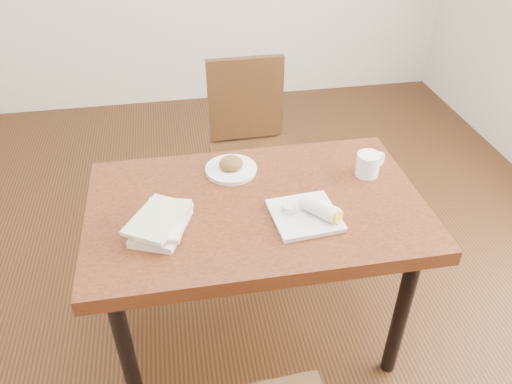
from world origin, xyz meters
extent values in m
cube|color=#472814|center=(0.00, 0.00, -0.01)|extent=(4.00, 5.00, 0.01)
cube|color=brown|center=(0.00, 0.00, 0.72)|extent=(1.25, 0.77, 0.06)
cylinder|color=black|center=(-0.53, -0.29, 0.34)|extent=(0.06, 0.06, 0.69)
cylinder|color=black|center=(0.53, -0.29, 0.34)|extent=(0.06, 0.06, 0.69)
cylinder|color=black|center=(-0.53, 0.29, 0.34)|extent=(0.06, 0.06, 0.69)
cylinder|color=black|center=(0.53, 0.29, 0.34)|extent=(0.06, 0.06, 0.69)
cylinder|color=#452C13|center=(0.29, 0.91, 0.23)|extent=(0.04, 0.04, 0.45)
cylinder|color=#452C13|center=(-0.07, 0.91, 0.23)|extent=(0.04, 0.04, 0.45)
cylinder|color=#452C13|center=(0.30, 0.55, 0.23)|extent=(0.04, 0.04, 0.45)
cylinder|color=#452C13|center=(-0.06, 0.55, 0.23)|extent=(0.04, 0.04, 0.45)
cube|color=#452C13|center=(0.11, 0.73, 0.47)|extent=(0.43, 0.43, 0.04)
cube|color=#452C13|center=(0.11, 0.92, 0.73)|extent=(0.40, 0.05, 0.45)
cylinder|color=white|center=(-0.06, 0.22, 0.76)|extent=(0.21, 0.21, 0.01)
cylinder|color=white|center=(-0.06, 0.22, 0.77)|extent=(0.21, 0.21, 0.01)
ellipsoid|color=#B27538|center=(-0.06, 0.22, 0.79)|extent=(0.12, 0.12, 0.05)
cylinder|color=white|center=(0.47, 0.11, 0.80)|extent=(0.09, 0.09, 0.09)
torus|color=white|center=(0.52, 0.13, 0.80)|extent=(0.08, 0.04, 0.08)
cylinder|color=tan|center=(0.47, 0.11, 0.84)|extent=(0.08, 0.08, 0.01)
cylinder|color=#F2E5CC|center=(0.47, 0.11, 0.84)|extent=(0.06, 0.06, 0.00)
cube|color=white|center=(0.16, -0.12, 0.76)|extent=(0.25, 0.25, 0.01)
cube|color=white|center=(0.16, -0.12, 0.77)|extent=(0.25, 0.25, 0.01)
cylinder|color=white|center=(0.21, -0.13, 0.80)|extent=(0.14, 0.15, 0.06)
cylinder|color=yellow|center=(0.25, -0.19, 0.80)|extent=(0.05, 0.05, 0.05)
cylinder|color=silver|center=(0.10, -0.09, 0.78)|extent=(0.05, 0.05, 0.03)
cylinder|color=red|center=(0.10, -0.09, 0.79)|extent=(0.04, 0.04, 0.01)
cube|color=white|center=(-0.35, -0.09, 0.76)|extent=(0.23, 0.27, 0.02)
cube|color=silver|center=(-0.34, -0.08, 0.78)|extent=(0.21, 0.26, 0.02)
cube|color=#A5C181|center=(-0.36, -0.10, 0.80)|extent=(0.25, 0.28, 0.02)
camera|label=1|loc=(-0.26, -1.46, 1.89)|focal=35.00mm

